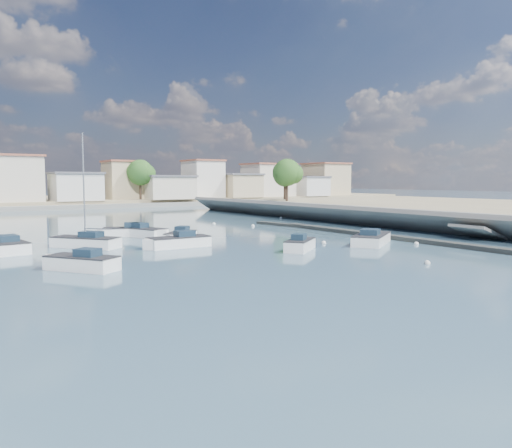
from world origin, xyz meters
The scene contains 17 objects.
ground centered at (0.00, 40.00, 0.00)m, with size 400.00×400.00×0.00m, color #314F62.
seawall_walkway centered at (18.50, 13.00, 0.90)m, with size 5.00×90.00×1.80m, color slate.
breakwater centered at (6.90, 12.69, 0.17)m, with size 2.00×31.02×0.35m.
far_shore_land centered at (0.00, 92.00, 0.70)m, with size 160.00×40.00×1.40m, color gray.
far_shore_quay centered at (0.00, 71.00, 0.40)m, with size 160.00×2.50×0.80m, color slate.
far_town centered at (10.71, 76.92, 4.93)m, with size 113.01×12.80×8.35m.
shore_trees centered at (8.34, 68.11, 6.22)m, with size 74.56×38.32×7.92m.
motorboat_a centered at (-20.06, 7.73, 0.38)m, with size 3.90×4.47×1.48m.
motorboat_b centered at (-4.13, 7.14, 0.38)m, with size 3.83×3.40×1.48m.
motorboat_c centered at (-11.30, 13.62, 0.38)m, with size 5.36×1.87×1.48m.
motorboat_d centered at (-9.58, 16.72, 0.38)m, with size 3.92×3.93×1.48m.
motorboat_e centered at (-22.72, 18.46, 0.38)m, with size 2.80×6.01×1.48m.
motorboat_f centered at (-12.15, 23.44, 0.38)m, with size 4.80×3.09×1.48m.
motorboat_g centered at (-10.75, 21.83, 0.38)m, with size 3.54×5.30×1.48m.
motorboat_h centered at (3.16, 6.92, 0.38)m, with size 5.84×4.86×1.48m.
sailboat centered at (-17.37, 17.61, 0.42)m, with size 4.78×5.39×9.00m.
mooring_buoys centered at (3.52, 16.64, 0.05)m, with size 14.86×35.75×0.39m.
Camera 1 is at (-27.08, -21.92, 5.18)m, focal length 35.00 mm.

